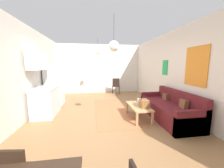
{
  "coord_description": "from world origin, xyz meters",
  "views": [
    {
      "loc": [
        -0.41,
        -3.6,
        1.57
      ],
      "look_at": [
        0.32,
        1.22,
        0.85
      ],
      "focal_mm": 20.43,
      "sensor_mm": 36.0,
      "label": 1
    }
  ],
  "objects_px": {
    "couch": "(170,109)",
    "handbag": "(144,103)",
    "coffee_table": "(138,107)",
    "accent_chair": "(116,85)",
    "pendant_lamp_near": "(114,46)",
    "pendant_lamp_far": "(98,52)",
    "bamboo_vase": "(139,101)",
    "refrigerator": "(54,85)"
  },
  "relations": [
    {
      "from": "handbag",
      "to": "pendant_lamp_near",
      "type": "bearing_deg",
      "value": -165.44
    },
    {
      "from": "accent_chair",
      "to": "handbag",
      "type": "bearing_deg",
      "value": 103.76
    },
    {
      "from": "couch",
      "to": "handbag",
      "type": "relative_size",
      "value": 6.01
    },
    {
      "from": "refrigerator",
      "to": "pendant_lamp_far",
      "type": "bearing_deg",
      "value": 14.02
    },
    {
      "from": "pendant_lamp_near",
      "to": "pendant_lamp_far",
      "type": "distance_m",
      "value": 2.68
    },
    {
      "from": "bamboo_vase",
      "to": "handbag",
      "type": "xyz_separation_m",
      "value": [
        0.05,
        -0.3,
        0.03
      ]
    },
    {
      "from": "bamboo_vase",
      "to": "handbag",
      "type": "height_order",
      "value": "bamboo_vase"
    },
    {
      "from": "coffee_table",
      "to": "pendant_lamp_far",
      "type": "relative_size",
      "value": 1.48
    },
    {
      "from": "handbag",
      "to": "refrigerator",
      "type": "bearing_deg",
      "value": 145.83
    },
    {
      "from": "bamboo_vase",
      "to": "handbag",
      "type": "relative_size",
      "value": 1.17
    },
    {
      "from": "coffee_table",
      "to": "refrigerator",
      "type": "distance_m",
      "value": 3.39
    },
    {
      "from": "coffee_table",
      "to": "accent_chair",
      "type": "bearing_deg",
      "value": 91.16
    },
    {
      "from": "couch",
      "to": "pendant_lamp_far",
      "type": "height_order",
      "value": "pendant_lamp_far"
    },
    {
      "from": "accent_chair",
      "to": "pendant_lamp_far",
      "type": "distance_m",
      "value": 2.23
    },
    {
      "from": "couch",
      "to": "pendant_lamp_far",
      "type": "distance_m",
      "value": 3.63
    },
    {
      "from": "couch",
      "to": "bamboo_vase",
      "type": "distance_m",
      "value": 0.93
    },
    {
      "from": "coffee_table",
      "to": "pendant_lamp_near",
      "type": "distance_m",
      "value": 1.91
    },
    {
      "from": "couch",
      "to": "pendant_lamp_near",
      "type": "relative_size",
      "value": 2.39
    },
    {
      "from": "couch",
      "to": "coffee_table",
      "type": "relative_size",
      "value": 1.96
    },
    {
      "from": "couch",
      "to": "pendant_lamp_near",
      "type": "xyz_separation_m",
      "value": [
        -1.73,
        -0.28,
        1.74
      ]
    },
    {
      "from": "bamboo_vase",
      "to": "pendant_lamp_near",
      "type": "xyz_separation_m",
      "value": [
        -0.86,
        -0.54,
        1.53
      ]
    },
    {
      "from": "accent_chair",
      "to": "pendant_lamp_near",
      "type": "distance_m",
      "value": 4.13
    },
    {
      "from": "handbag",
      "to": "pendant_lamp_far",
      "type": "xyz_separation_m",
      "value": [
        -1.17,
        2.43,
        1.64
      ]
    },
    {
      "from": "refrigerator",
      "to": "pendant_lamp_far",
      "type": "height_order",
      "value": "pendant_lamp_far"
    },
    {
      "from": "pendant_lamp_near",
      "to": "bamboo_vase",
      "type": "bearing_deg",
      "value": 32.09
    },
    {
      "from": "accent_chair",
      "to": "pendant_lamp_near",
      "type": "relative_size",
      "value": 1.03
    },
    {
      "from": "pendant_lamp_near",
      "to": "refrigerator",
      "type": "bearing_deg",
      "value": 132.22
    },
    {
      "from": "coffee_table",
      "to": "accent_chair",
      "type": "relative_size",
      "value": 1.19
    },
    {
      "from": "bamboo_vase",
      "to": "pendant_lamp_far",
      "type": "distance_m",
      "value": 2.92
    },
    {
      "from": "coffee_table",
      "to": "bamboo_vase",
      "type": "distance_m",
      "value": 0.18
    },
    {
      "from": "accent_chair",
      "to": "refrigerator",
      "type": "bearing_deg",
      "value": 40.13
    },
    {
      "from": "accent_chair",
      "to": "pendant_lamp_far",
      "type": "xyz_separation_m",
      "value": [
        -1.01,
        -1.1,
        1.66
      ]
    },
    {
      "from": "coffee_table",
      "to": "handbag",
      "type": "distance_m",
      "value": 0.27
    },
    {
      "from": "bamboo_vase",
      "to": "accent_chair",
      "type": "xyz_separation_m",
      "value": [
        -0.11,
        3.22,
        0.0
      ]
    },
    {
      "from": "coffee_table",
      "to": "accent_chair",
      "type": "height_order",
      "value": "accent_chair"
    },
    {
      "from": "bamboo_vase",
      "to": "refrigerator",
      "type": "relative_size",
      "value": 0.25
    },
    {
      "from": "handbag",
      "to": "refrigerator",
      "type": "relative_size",
      "value": 0.21
    },
    {
      "from": "pendant_lamp_far",
      "to": "pendant_lamp_near",
      "type": "bearing_deg",
      "value": -84.48
    },
    {
      "from": "coffee_table",
      "to": "bamboo_vase",
      "type": "height_order",
      "value": "bamboo_vase"
    },
    {
      "from": "coffee_table",
      "to": "refrigerator",
      "type": "xyz_separation_m",
      "value": [
        -2.84,
        1.8,
        0.45
      ]
    },
    {
      "from": "couch",
      "to": "refrigerator",
      "type": "xyz_separation_m",
      "value": [
        -3.75,
        1.95,
        0.52
      ]
    },
    {
      "from": "handbag",
      "to": "accent_chair",
      "type": "bearing_deg",
      "value": 92.64
    }
  ]
}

